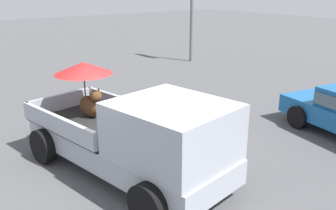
# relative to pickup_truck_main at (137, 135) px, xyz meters

# --- Properties ---
(ground_plane) EXTENTS (80.00, 80.00, 0.00)m
(ground_plane) POSITION_rel_pickup_truck_main_xyz_m (-0.38, -0.08, -0.98)
(ground_plane) COLOR #4C4C4F
(pickup_truck_main) EXTENTS (5.30, 2.96, 2.21)m
(pickup_truck_main) POSITION_rel_pickup_truck_main_xyz_m (0.00, 0.00, 0.00)
(pickup_truck_main) COLOR black
(pickup_truck_main) RESTS_ON ground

